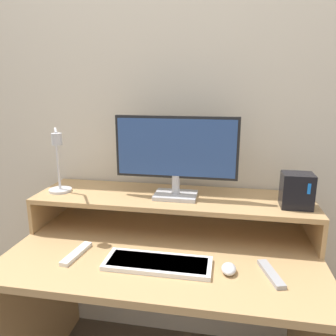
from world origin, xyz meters
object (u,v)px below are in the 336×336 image
Objects in this scene: mouse at (229,269)px; desk_lamp at (59,167)px; remote_control at (76,253)px; monitor at (176,153)px; router_dock at (297,190)px; remote_secondary at (271,274)px; keyboard at (159,263)px.

desk_lamp is at bearing 162.17° from mouse.
remote_control is (-0.62, 0.02, -0.01)m from mouse.
mouse is at bearing -17.83° from desk_lamp.
monitor is 3.75× the size of router_dock.
monitor is 0.55m from mouse.
remote_control is (-0.36, -0.30, -0.37)m from monitor.
remote_secondary is (0.41, -0.32, -0.37)m from monitor.
desk_lamp is 0.66m from keyboard.
monitor reaches higher than router_dock.
desk_lamp is at bearing 165.35° from remote_secondary.
remote_control is at bearing -140.06° from monitor.
desk_lamp is at bearing -172.93° from monitor.
keyboard is 2.18× the size of remote_control.
remote_control is at bearing 179.19° from remote_secondary.
remote_secondary is at bearing -0.81° from remote_control.
remote_secondary is at bearing -14.65° from desk_lamp.
monitor reaches higher than desk_lamp.
remote_control is (-0.89, -0.27, -0.24)m from router_dock.
remote_control is at bearing -52.78° from desk_lamp.
monitor is at bearing 176.36° from router_dock.
remote_secondary is at bearing 2.99° from mouse.
desk_lamp is 1.66× the size of remote_control.
mouse reaches higher than remote_secondary.
remote_secondary is at bearing -37.92° from monitor.
desk_lamp reaches higher than remote_control.
desk_lamp is 1.74× the size of remote_secondary.
router_dock is at bearing 16.95° from remote_control.
keyboard is 0.27m from mouse.
remote_secondary is (0.77, -0.01, 0.00)m from remote_control.
mouse is at bearing -177.01° from remote_secondary.
remote_secondary is at bearing -113.15° from router_dock.
router_dock reaches higher than mouse.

